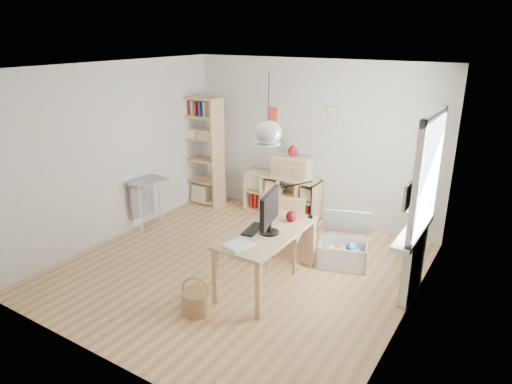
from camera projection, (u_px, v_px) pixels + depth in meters
The scene contains 20 objects.
ground at pixel (238, 268), 6.33m from camera, with size 4.50×4.50×0.00m, color tan.
room_shell at pixel (268, 133), 5.27m from camera, with size 4.50×4.50×4.50m.
window_unit at pixel (428, 176), 5.19m from camera, with size 0.07×1.16×1.46m.
radiator at pixel (413, 265), 5.59m from camera, with size 0.10×0.80×0.80m, color white.
windowsill at pixel (413, 232), 5.47m from camera, with size 0.22×1.20×0.06m, color white.
desk at pixel (267, 238), 5.72m from camera, with size 0.70×1.50×0.75m.
cube_shelf at pixel (282, 198), 8.13m from camera, with size 1.40×0.38×0.72m.
tall_bookshelf at pixel (201, 147), 8.42m from camera, with size 0.80×0.38×2.00m.
side_table at pixel (146, 190), 7.41m from camera, with size 0.40×0.55×0.85m.
chair at pixel (286, 228), 6.31m from camera, with size 0.55×0.55×0.93m.
wicker_basket at pixel (196, 301), 5.29m from camera, with size 0.34×0.34×0.47m.
storage_chest at pixel (344, 248), 6.40m from camera, with size 0.86×0.91×0.70m.
monitor at pixel (269, 210), 5.54m from camera, with size 0.25×0.61×0.54m.
keyboard at pixel (253, 229), 5.72m from camera, with size 0.16×0.42×0.02m, color black.
task_lamp at pixel (294, 193), 6.04m from camera, with size 0.45×0.17×0.48m.
yarn_ball at pixel (291, 216), 5.95m from camera, with size 0.14×0.14×0.14m, color #500A11.
paper_tray at pixel (239, 245), 5.29m from camera, with size 0.25×0.32×0.03m, color white.
drawer_chest at pixel (292, 167), 7.79m from camera, with size 0.66×0.30×0.38m, color #D6BC8D.
red_vase at pixel (293, 151), 7.69m from camera, with size 0.16×0.16×0.19m, color maroon.
potted_plant at pixel (418, 210), 5.56m from camera, with size 0.34×0.30×0.38m, color #326B28.
Camera 1 is at (3.18, -4.63, 3.12)m, focal length 32.00 mm.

